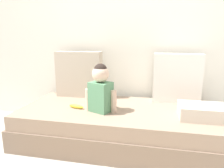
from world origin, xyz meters
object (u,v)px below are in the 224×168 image
object	(u,v)px
toddler	(101,88)
banana	(76,106)
throw_pillow_right	(177,78)
folded_blanket	(202,112)
throw_pillow_left	(79,74)
couch	(120,125)

from	to	relation	value
toddler	banana	size ratio (longest dim) A/B	2.75
throw_pillow_right	folded_blanket	world-z (taller)	throw_pillow_right
throw_pillow_right	toddler	xyz separation A→B (m)	(-0.74, -0.47, -0.04)
throw_pillow_left	toddler	xyz separation A→B (m)	(0.39, -0.47, -0.04)
couch	folded_blanket	size ratio (longest dim) A/B	5.15
couch	throw_pillow_left	size ratio (longest dim) A/B	3.77
couch	throw_pillow_right	size ratio (longest dim) A/B	3.85
toddler	folded_blanket	xyz separation A→B (m)	(0.92, -0.00, -0.17)
couch	throw_pillow_left	distance (m)	0.81
throw_pillow_left	folded_blanket	distance (m)	1.41
folded_blanket	throw_pillow_right	bearing A→B (deg)	111.34
toddler	banana	xyz separation A→B (m)	(-0.27, 0.03, -0.21)
couch	folded_blanket	distance (m)	0.80
throw_pillow_left	throw_pillow_right	distance (m)	1.13
toddler	banana	distance (m)	0.34
couch	throw_pillow_left	bearing A→B (deg)	147.90
throw_pillow_left	throw_pillow_right	xyz separation A→B (m)	(1.13, 0.00, -0.00)
couch	folded_blanket	xyz separation A→B (m)	(0.75, -0.11, 0.24)
throw_pillow_left	banana	bearing A→B (deg)	-74.09
couch	folded_blanket	bearing A→B (deg)	-8.63
toddler	couch	bearing A→B (deg)	32.57
couch	toddler	xyz separation A→B (m)	(-0.17, -0.11, 0.41)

